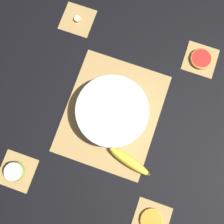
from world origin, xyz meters
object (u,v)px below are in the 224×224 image
grapefruit_slice (201,59)px  orange_slice_whole (152,220)px  banana_coin_single (77,19)px  whole_banana (130,162)px  apple_half (15,171)px  fruit_salad_bowl (112,111)px

grapefruit_slice → orange_slice_whole: bearing=0.0°
banana_coin_single → grapefruit_slice: 0.55m
whole_banana → apple_half: size_ratio=2.49×
apple_half → orange_slice_whole: size_ratio=0.83×
banana_coin_single → grapefruit_slice: (0.00, 0.55, 0.00)m
whole_banana → banana_coin_single: whole_banana is taller
whole_banana → apple_half: apple_half is taller
grapefruit_slice → apple_half: bearing=-39.1°
whole_banana → orange_slice_whole: 0.23m
fruit_salad_bowl → whole_banana: size_ratio=1.54×
whole_banana → banana_coin_single: bearing=-141.0°
fruit_salad_bowl → banana_coin_single: 0.44m
orange_slice_whole → grapefruit_slice: bearing=-180.0°
orange_slice_whole → banana_coin_single: size_ratio=2.96×
apple_half → whole_banana: bearing=114.0°
fruit_salad_bowl → grapefruit_slice: size_ratio=3.10×
whole_banana → banana_coin_single: 0.64m
fruit_salad_bowl → banana_coin_single: size_ratio=9.49×
whole_banana → banana_coin_single: size_ratio=6.14×
orange_slice_whole → banana_coin_single: bearing=-140.9°
fruit_salad_bowl → apple_half: size_ratio=3.85×
apple_half → orange_slice_whole: (0.00, 0.55, -0.02)m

